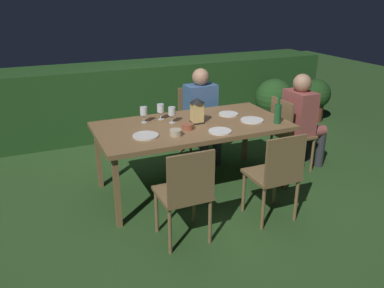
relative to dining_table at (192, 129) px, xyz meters
The scene contains 22 objects.
ground_plane 0.69m from the dining_table, ahead, with size 16.00×16.00×0.00m, color #2D5123.
dining_table is the anchor object (origin of this frame).
chair_head_far 1.25m from the dining_table, ahead, with size 0.40×0.42×0.87m.
person_in_rust 1.43m from the dining_table, ahead, with size 0.48×0.38×1.15m.
chair_side_left_b 1.01m from the dining_table, 63.56° to the right, with size 0.42×0.40×0.87m.
chair_side_right_b 1.01m from the dining_table, 63.56° to the left, with size 0.42×0.40×0.87m.
person_in_blue 0.82m from the dining_table, 57.48° to the left, with size 0.38×0.47×1.15m.
chair_side_left_a 1.01m from the dining_table, 116.44° to the right, with size 0.42×0.40×0.87m.
lantern_centerpiece 0.21m from the dining_table, 17.26° to the left, with size 0.15×0.15×0.27m.
green_bottle_on_table 0.90m from the dining_table, 21.67° to the right, with size 0.07×0.07×0.29m.
wine_glass_a 0.27m from the dining_table, 143.31° to the left, with size 0.08×0.08×0.17m.
wine_glass_b 0.41m from the dining_table, 130.93° to the left, with size 0.08×0.08×0.17m.
wine_glass_c 0.53m from the dining_table, 150.23° to the left, with size 0.08×0.08×0.17m.
plate_a 0.57m from the dining_table, 163.91° to the right, with size 0.25×0.25×0.01m, color silver.
plate_b 0.53m from the dining_table, 15.98° to the left, with size 0.22×0.22×0.01m, color white.
plate_c 0.37m from the dining_table, 64.10° to the right, with size 0.23×0.23×0.01m, color white.
plate_d 0.65m from the dining_table, 13.54° to the right, with size 0.24×0.24×0.01m, color white.
bowl_olives 0.18m from the dining_table, 128.54° to the right, with size 0.12×0.12×0.05m.
bowl_bread 0.38m from the dining_table, 137.87° to the right, with size 0.12×0.12×0.06m.
hedge_backdrop 2.14m from the dining_table, 90.00° to the left, with size 6.14×0.79×1.02m, color #234C1E.
potted_plant_by_hedge 2.44m from the dining_table, 34.92° to the left, with size 0.59×0.59×0.77m.
potted_plant_corner 3.14m from the dining_table, 26.41° to the left, with size 0.48×0.48×0.69m.
Camera 1 is at (-1.52, -3.51, 2.02)m, focal length 36.54 mm.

